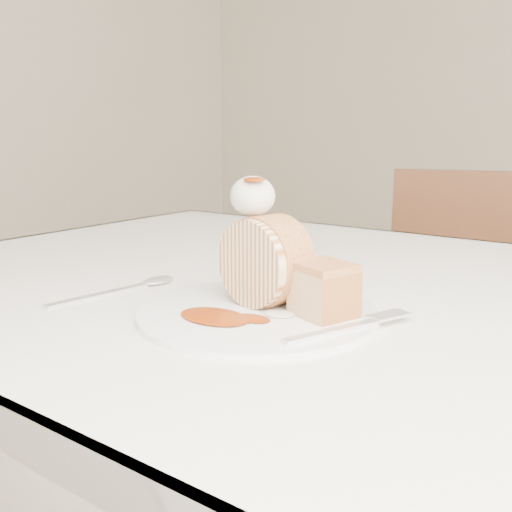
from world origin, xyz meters
The scene contains 10 objects.
table centered at (0.00, 0.20, 0.66)m, with size 1.40×0.90×0.75m.
chair_far centered at (-0.09, 1.10, 0.49)m, with size 0.49×0.49×0.86m.
plate centered at (-0.04, 0.04, 0.75)m, with size 0.27×0.27×0.01m, color white.
roulade_slice centered at (-0.05, 0.06, 0.81)m, with size 0.10×0.10×0.05m, color beige.
cake_chunk centered at (0.03, 0.06, 0.78)m, with size 0.06×0.05×0.05m, color #D38A50.
whipped_cream centered at (-0.07, 0.06, 0.88)m, with size 0.05×0.05×0.05m, color silver.
caramel_drizzle centered at (-0.06, 0.05, 0.90)m, with size 0.03×0.02×0.01m, color #842A05.
caramel_pool centered at (-0.06, -0.02, 0.76)m, with size 0.08×0.05×0.00m, color #842A05, non-canonical shape.
fork centered at (0.06, 0.02, 0.76)m, with size 0.02×0.16×0.00m, color silver.
spoon centered at (-0.24, -0.02, 0.75)m, with size 0.03×0.17×0.00m, color silver.
Camera 1 is at (0.31, -0.45, 0.95)m, focal length 40.00 mm.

